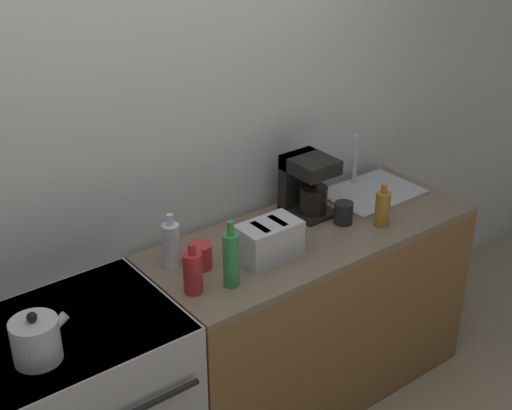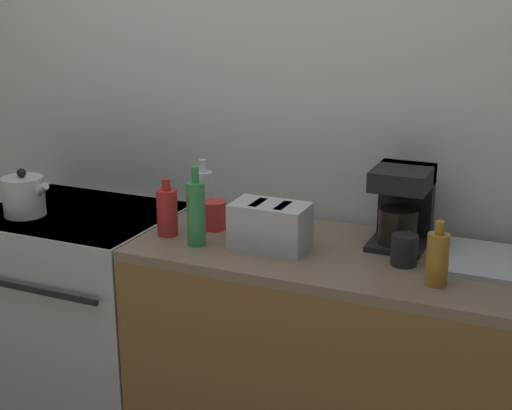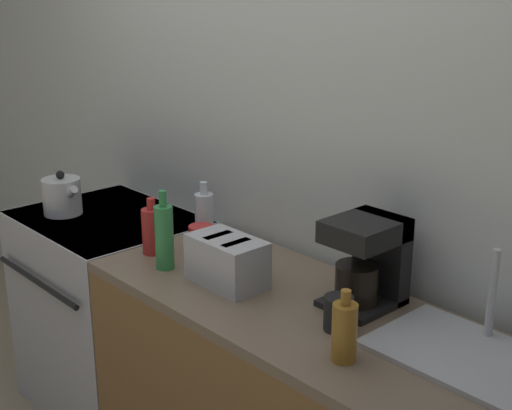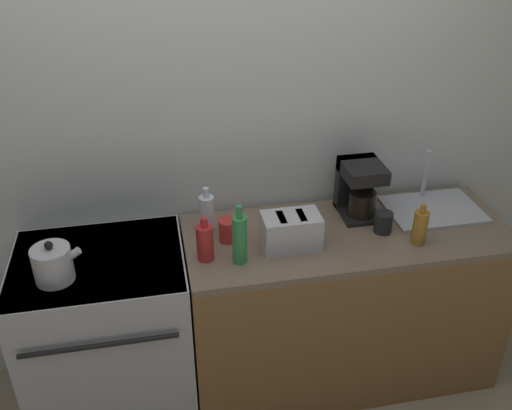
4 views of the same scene
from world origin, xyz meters
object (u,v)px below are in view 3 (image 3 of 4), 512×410
Objects in this scene: bottle_red at (152,230)px; cup_black at (338,313)px; kettle at (62,196)px; coffee_maker at (368,259)px; toaster at (227,261)px; bottle_green at (164,236)px; stove at (113,311)px; bottle_clear at (204,217)px; cup_red at (201,240)px; bottle_amber at (344,331)px.

bottle_red is 0.88m from cup_black.
kettle is 0.73× the size of coffee_maker.
bottle_red is at bearing -176.33° from toaster.
kettle is 0.65m from bottle_red.
toaster is 1.24× the size of bottle_red.
toaster is 0.93× the size of bottle_green.
stove is 0.77m from bottle_clear.
kettle is at bearing -176.94° from cup_black.
bottle_green is at bearing -163.32° from toaster.
toaster is 1.10× the size of bottle_clear.
coffee_maker reaches higher than bottle_clear.
coffee_maker is at bearing 10.35° from cup_red.
bottle_green is (0.80, -0.03, 0.04)m from kettle.
bottle_red reaches higher than stove.
coffee_maker is 1.38× the size of bottle_amber.
cup_black is (-0.13, 0.12, -0.03)m from bottle_amber.
stove is at bearing 174.02° from bottle_amber.
toaster is at bearing 171.24° from bottle_amber.
cup_red is (0.09, -0.09, -0.05)m from bottle_clear.
coffee_maker is at bearing 29.45° from toaster.
stove is at bearing 167.63° from bottle_green.
bottle_clear is at bearing 112.73° from bottle_green.
bottle_amber is 0.85m from bottle_green.
bottle_green is at bearing -18.60° from bottle_red.
bottle_red is at bearing 176.21° from bottle_amber.
kettle is at bearing -177.79° from bottle_red.
stove is at bearing 35.11° from kettle.
stove is 0.57m from kettle.
coffee_maker is 2.72× the size of cup_black.
bottle_clear is (0.04, 0.22, 0.01)m from bottle_red.
bottle_green is (-0.85, 0.02, 0.03)m from bottle_amber.
stove is at bearing -172.61° from coffee_maker.
kettle reaches higher than toaster.
toaster is at bearing -27.76° from bottle_clear.
bottle_clear is at bearing 152.24° from toaster.
bottle_clear is at bearing 80.52° from bottle_red.
toaster is 0.47m from cup_black.
bottle_clear is at bearing 13.82° from stove.
bottle_amber is at bearing -3.79° from bottle_red.
toaster is 0.48m from coffee_maker.
cup_black is (0.88, 0.06, -0.04)m from bottle_red.
bottle_green is 2.65× the size of cup_red.
cup_red is (-0.02, 0.18, -0.07)m from bottle_green.
bottle_clear reaches higher than kettle.
stove is at bearing 178.60° from cup_black.
bottle_green is (0.11, -0.27, 0.02)m from bottle_clear.
kettle is at bearing -169.05° from coffee_maker.
kettle is 0.73× the size of bottle_green.
bottle_clear reaches higher than cup_black.
cup_black is at bearing 136.14° from bottle_amber.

